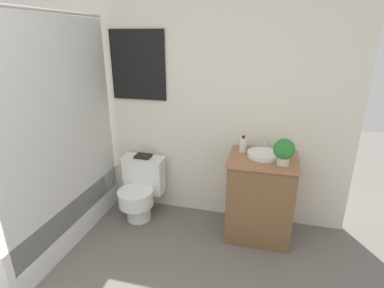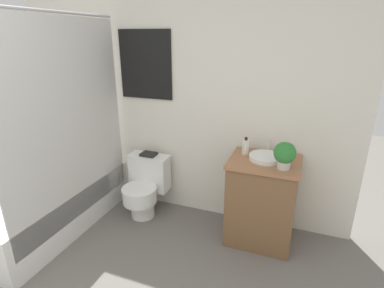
# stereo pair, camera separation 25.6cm
# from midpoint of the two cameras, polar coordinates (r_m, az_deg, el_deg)

# --- Properties ---
(wall_back) EXTENTS (3.53, 0.07, 2.50)m
(wall_back) POSITION_cam_midpoint_polar(r_m,az_deg,el_deg) (3.02, -6.90, 9.45)
(wall_back) COLOR silver
(wall_back) RESTS_ON ground_plane
(shower_area) EXTENTS (0.63, 1.57, 1.98)m
(shower_area) POSITION_cam_midpoint_polar(r_m,az_deg,el_deg) (3.19, -27.65, -11.07)
(shower_area) COLOR white
(shower_area) RESTS_ON ground_plane
(toilet) EXTENTS (0.44, 0.50, 0.62)m
(toilet) POSITION_cam_midpoint_polar(r_m,az_deg,el_deg) (3.19, -12.06, -8.27)
(toilet) COLOR white
(toilet) RESTS_ON ground_plane
(vanity) EXTENTS (0.60, 0.51, 0.79)m
(vanity) POSITION_cam_midpoint_polar(r_m,az_deg,el_deg) (2.84, 10.31, -9.95)
(vanity) COLOR brown
(vanity) RESTS_ON ground_plane
(sink) EXTENTS (0.29, 0.32, 0.13)m
(sink) POSITION_cam_midpoint_polar(r_m,az_deg,el_deg) (2.68, 10.89, -2.00)
(sink) COLOR white
(sink) RESTS_ON vanity
(soap_bottle) EXTENTS (0.06, 0.06, 0.16)m
(soap_bottle) POSITION_cam_midpoint_polar(r_m,az_deg,el_deg) (2.75, 7.09, -0.20)
(soap_bottle) COLOR silver
(soap_bottle) RESTS_ON vanity
(potted_plant) EXTENTS (0.18, 0.18, 0.22)m
(potted_plant) POSITION_cam_midpoint_polar(r_m,az_deg,el_deg) (2.51, 14.39, -1.28)
(potted_plant) COLOR beige
(potted_plant) RESTS_ON vanity
(book_on_tank) EXTENTS (0.16, 0.13, 0.02)m
(book_on_tank) POSITION_cam_midpoint_polar(r_m,az_deg,el_deg) (3.14, -11.61, -2.31)
(book_on_tank) COLOR black
(book_on_tank) RESTS_ON toilet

